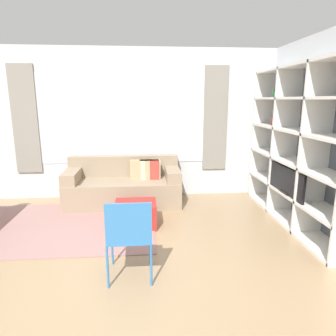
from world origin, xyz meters
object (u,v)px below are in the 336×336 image
Objects in this scene: folding_chair at (129,232)px; ottoman at (136,214)px; couch_main at (125,186)px; shelving_unit at (301,148)px.

ottoman is at bearing -91.07° from folding_chair.
ottoman is (0.21, -1.00, -0.14)m from couch_main.
folding_chair is (-0.02, -1.34, 0.34)m from ottoman.
ottoman is at bearing -77.88° from couch_main.
couch_main is 1.03m from ottoman.
shelving_unit is 2.56m from ottoman.
shelving_unit is at bearing -21.84° from couch_main.
couch_main is (-2.59, 1.04, -0.81)m from shelving_unit.
ottoman is at bearing 179.01° from shelving_unit.
couch_main is 2.36m from folding_chair.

